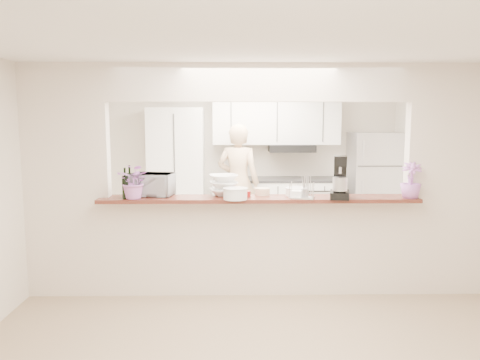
{
  "coord_description": "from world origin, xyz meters",
  "views": [
    {
      "loc": [
        -0.28,
        -4.99,
        1.92
      ],
      "look_at": [
        -0.19,
        0.3,
        1.23
      ],
      "focal_mm": 35.0,
      "sensor_mm": 36.0,
      "label": 1
    }
  ],
  "objects_px": {
    "refrigerator": "(373,184)",
    "toaster_oven": "(152,185)",
    "person": "(238,183)",
    "stand_mixer": "(340,179)"
  },
  "relations": [
    {
      "from": "refrigerator",
      "to": "toaster_oven",
      "type": "distance_m",
      "value": 4.14
    },
    {
      "from": "refrigerator",
      "to": "person",
      "type": "height_order",
      "value": "person"
    },
    {
      "from": "stand_mixer",
      "to": "toaster_oven",
      "type": "bearing_deg",
      "value": 174.72
    },
    {
      "from": "refrigerator",
      "to": "stand_mixer",
      "type": "relative_size",
      "value": 3.76
    },
    {
      "from": "stand_mixer",
      "to": "person",
      "type": "distance_m",
      "value": 2.67
    },
    {
      "from": "stand_mixer",
      "to": "person",
      "type": "xyz_separation_m",
      "value": [
        -1.04,
        2.44,
        -0.37
      ]
    },
    {
      "from": "refrigerator",
      "to": "person",
      "type": "xyz_separation_m",
      "value": [
        -2.24,
        -0.35,
        0.07
      ]
    },
    {
      "from": "stand_mixer",
      "to": "person",
      "type": "height_order",
      "value": "person"
    },
    {
      "from": "refrigerator",
      "to": "toaster_oven",
      "type": "bearing_deg",
      "value": -140.91
    },
    {
      "from": "toaster_oven",
      "to": "stand_mixer",
      "type": "height_order",
      "value": "stand_mixer"
    }
  ]
}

